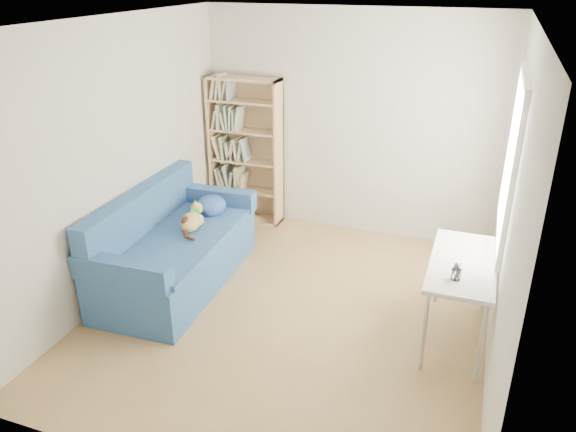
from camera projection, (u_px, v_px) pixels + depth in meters
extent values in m
plane|color=#9A7645|center=(291.00, 312.00, 5.29)|extent=(4.00, 4.00, 0.00)
cube|color=silver|center=(349.00, 125.00, 6.48)|extent=(3.50, 0.04, 2.60)
cube|color=silver|center=(169.00, 304.00, 3.04)|extent=(3.50, 0.04, 2.60)
cube|color=silver|center=(118.00, 160.00, 5.30)|extent=(0.04, 4.00, 2.60)
cube|color=silver|center=(511.00, 210.00, 4.22)|extent=(0.04, 4.00, 2.60)
cube|color=white|center=(292.00, 21.00, 4.23)|extent=(3.50, 4.00, 0.04)
cube|color=white|center=(514.00, 161.00, 4.65)|extent=(0.01, 1.20, 1.30)
cube|color=navy|center=(178.00, 261.00, 5.69)|extent=(0.99, 1.99, 0.49)
cube|color=navy|center=(141.00, 212.00, 5.61)|extent=(0.24, 1.96, 0.48)
cube|color=navy|center=(216.00, 198.00, 6.31)|extent=(0.93, 0.21, 0.22)
cube|color=navy|center=(121.00, 272.00, 4.78)|extent=(0.93, 0.21, 0.22)
cube|color=navy|center=(178.00, 238.00, 5.58)|extent=(0.97, 1.83, 0.05)
ellipsoid|color=#30569C|center=(211.00, 206.00, 6.06)|extent=(0.32, 0.35, 0.24)
ellipsoid|color=#B27414|center=(191.00, 222.00, 5.67)|extent=(0.31, 0.42, 0.15)
ellipsoid|color=silver|center=(201.00, 220.00, 5.76)|extent=(0.16, 0.19, 0.09)
ellipsoid|color=#33170D|center=(186.00, 220.00, 5.63)|extent=(0.17, 0.21, 0.07)
sphere|color=#B27414|center=(204.00, 209.00, 5.88)|extent=(0.13, 0.13, 0.13)
cone|color=#B27414|center=(204.00, 202.00, 5.89)|extent=(0.06, 0.07, 0.06)
cone|color=#B27414|center=(201.00, 205.00, 5.84)|extent=(0.07, 0.07, 0.06)
cylinder|color=green|center=(201.00, 213.00, 5.83)|extent=(0.11, 0.07, 0.10)
cylinder|color=#33170D|center=(179.00, 233.00, 5.51)|extent=(0.12, 0.14, 0.05)
cube|color=tan|center=(214.00, 148.00, 7.03)|extent=(0.03, 0.28, 1.80)
cube|color=tan|center=(278.00, 155.00, 6.76)|extent=(0.03, 0.28, 1.80)
cube|color=tan|center=(243.00, 79.00, 6.53)|extent=(0.90, 0.28, 0.03)
cube|color=tan|center=(248.00, 217.00, 7.25)|extent=(0.90, 0.28, 0.03)
cube|color=tan|center=(250.00, 148.00, 7.01)|extent=(0.90, 0.02, 1.80)
cube|color=white|center=(463.00, 264.00, 4.63)|extent=(0.53, 1.15, 0.04)
cylinder|color=silver|center=(486.00, 277.00, 5.17)|extent=(0.04, 0.04, 0.71)
cylinder|color=silver|center=(481.00, 343.00, 4.27)|extent=(0.04, 0.04, 0.71)
cylinder|color=silver|center=(438.00, 269.00, 5.31)|extent=(0.04, 0.04, 0.71)
cylinder|color=silver|center=(424.00, 332.00, 4.40)|extent=(0.04, 0.04, 0.71)
cylinder|color=white|center=(456.00, 274.00, 4.35)|extent=(0.08, 0.08, 0.09)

